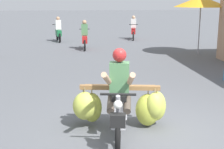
% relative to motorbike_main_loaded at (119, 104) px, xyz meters
% --- Properties ---
extents(ground_plane, '(120.00, 120.00, 0.00)m').
position_rel_motorbike_main_loaded_xyz_m(ground_plane, '(0.53, -0.41, -0.48)').
color(ground_plane, '#56595E').
extents(motorbike_main_loaded, '(1.80, 1.75, 1.58)m').
position_rel_motorbike_main_loaded_xyz_m(motorbike_main_loaded, '(0.00, 0.00, 0.00)').
color(motorbike_main_loaded, black).
rests_on(motorbike_main_loaded, ground).
extents(motorbike_distant_ahead_left, '(0.57, 1.60, 1.40)m').
position_rel_motorbike_main_loaded_xyz_m(motorbike_distant_ahead_left, '(2.81, 13.23, 0.08)').
color(motorbike_distant_ahead_left, black).
rests_on(motorbike_distant_ahead_left, ground).
extents(motorbike_distant_ahead_right, '(0.50, 1.62, 1.40)m').
position_rel_motorbike_main_loaded_xyz_m(motorbike_distant_ahead_right, '(-0.22, 9.72, 0.08)').
color(motorbike_distant_ahead_right, black).
rests_on(motorbike_distant_ahead_right, ground).
extents(motorbike_distant_far_ahead, '(0.54, 1.61, 1.40)m').
position_rel_motorbike_main_loaded_xyz_m(motorbike_distant_far_ahead, '(-1.57, 12.74, 0.08)').
color(motorbike_distant_far_ahead, black).
rests_on(motorbike_distant_far_ahead, ground).
extents(market_umbrella_near_shop, '(2.25, 2.25, 2.50)m').
position_rel_motorbike_main_loaded_xyz_m(market_umbrella_near_shop, '(4.58, 7.60, 1.78)').
color(market_umbrella_near_shop, '#99999E').
rests_on(market_umbrella_near_shop, ground).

